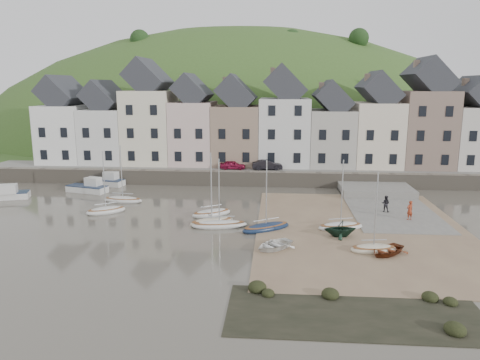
# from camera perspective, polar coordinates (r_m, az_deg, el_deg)

# --- Properties ---
(ground) EXTENTS (160.00, 160.00, 0.00)m
(ground) POSITION_cam_1_polar(r_m,az_deg,el_deg) (40.65, -0.69, -5.86)
(ground) COLOR #4C483C
(ground) RESTS_ON ground
(quay_land) EXTENTS (90.00, 30.00, 1.50)m
(quay_land) POSITION_cam_1_polar(r_m,az_deg,el_deg) (71.61, 1.68, 2.45)
(quay_land) COLOR #3A5722
(quay_land) RESTS_ON ground
(quay_street) EXTENTS (70.00, 7.00, 0.10)m
(quay_street) POSITION_cam_1_polar(r_m,az_deg,el_deg) (60.15, 1.11, 1.45)
(quay_street) COLOR slate
(quay_street) RESTS_ON quay_land
(seawall) EXTENTS (70.00, 1.20, 1.80)m
(seawall) POSITION_cam_1_polar(r_m,az_deg,el_deg) (56.85, 0.89, 0.17)
(seawall) COLOR slate
(seawall) RESTS_ON ground
(beach) EXTENTS (18.00, 26.00, 0.06)m
(beach) POSITION_cam_1_polar(r_m,az_deg,el_deg) (41.15, 14.84, -6.00)
(beach) COLOR #7C624B
(beach) RESTS_ON ground
(slipway) EXTENTS (8.00, 18.00, 0.12)m
(slipway) POSITION_cam_1_polar(r_m,az_deg,el_deg) (49.49, 17.81, -3.15)
(slipway) COLOR slate
(slipway) RESTS_ON ground
(hillside) EXTENTS (134.40, 84.00, 84.00)m
(hillside) POSITION_cam_1_polar(r_m,az_deg,el_deg) (103.48, -0.35, -5.29)
(hillside) COLOR #3A5722
(hillside) RESTS_ON ground
(townhouse_terrace) EXTENTS (61.05, 8.00, 13.93)m
(townhouse_terrace) POSITION_cam_1_polar(r_m,az_deg,el_deg) (62.80, 2.95, 7.18)
(townhouse_terrace) COLOR white
(townhouse_terrace) RESTS_ON quay_land
(sailboat_0) EXTENTS (4.41, 1.89, 6.32)m
(sailboat_0) POSITION_cam_1_polar(r_m,az_deg,el_deg) (50.68, -14.33, -2.37)
(sailboat_0) COLOR silver
(sailboat_0) RESTS_ON ground
(sailboat_1) EXTENTS (4.01, 3.39, 6.32)m
(sailboat_1) POSITION_cam_1_polar(r_m,az_deg,el_deg) (46.83, -16.29, -3.62)
(sailboat_1) COLOR silver
(sailboat_1) RESTS_ON ground
(sailboat_2) EXTENTS (4.34, 3.37, 6.32)m
(sailboat_2) POSITION_cam_1_polar(r_m,az_deg,el_deg) (41.43, -3.52, -5.16)
(sailboat_2) COLOR beige
(sailboat_2) RESTS_ON ground
(sailboat_3) EXTENTS (4.16, 3.44, 6.32)m
(sailboat_3) POSITION_cam_1_polar(r_m,az_deg,el_deg) (44.17, -3.56, -4.08)
(sailboat_3) COLOR silver
(sailboat_3) RESTS_ON ground
(sailboat_4) EXTENTS (5.08, 2.46, 6.32)m
(sailboat_4) POSITION_cam_1_polar(r_m,az_deg,el_deg) (40.59, -2.57, -5.52)
(sailboat_4) COLOR silver
(sailboat_4) RESTS_ON ground
(sailboat_5) EXTENTS (4.70, 3.81, 6.32)m
(sailboat_5) POSITION_cam_1_polar(r_m,az_deg,el_deg) (39.85, 3.24, -5.85)
(sailboat_5) COLOR #142441
(sailboat_5) RESTS_ON ground
(sailboat_6) EXTENTS (4.31, 2.59, 6.32)m
(sailboat_6) POSITION_cam_1_polar(r_m,az_deg,el_deg) (40.96, 12.36, -5.62)
(sailboat_6) COLOR silver
(sailboat_6) RESTS_ON ground
(sailboat_7) EXTENTS (3.70, 2.01, 6.32)m
(sailboat_7) POSITION_cam_1_polar(r_m,az_deg,el_deg) (36.14, 16.24, -8.18)
(sailboat_7) COLOR beige
(sailboat_7) RESTS_ON ground
(motorboat_0) EXTENTS (5.13, 2.96, 1.70)m
(motorboat_0) POSITION_cam_1_polar(r_m,az_deg,el_deg) (56.47, -18.27, -0.83)
(motorboat_0) COLOR silver
(motorboat_0) RESTS_ON ground
(motorboat_1) EXTENTS (5.66, 3.34, 1.70)m
(motorboat_1) POSITION_cam_1_polar(r_m,az_deg,el_deg) (56.43, -27.24, -1.56)
(motorboat_1) COLOR silver
(motorboat_1) RESTS_ON ground
(motorboat_2) EXTENTS (4.91, 2.69, 1.70)m
(motorboat_2) POSITION_cam_1_polar(r_m,az_deg,el_deg) (59.54, -16.19, -0.08)
(motorboat_2) COLOR silver
(motorboat_2) RESTS_ON ground
(rowboat_white) EXTENTS (3.98, 3.98, 0.68)m
(rowboat_white) POSITION_cam_1_polar(r_m,az_deg,el_deg) (35.27, 4.22, -8.00)
(rowboat_white) COLOR white
(rowboat_white) RESTS_ON beach
(rowboat_green) EXTENTS (2.90, 2.60, 1.38)m
(rowboat_green) POSITION_cam_1_polar(r_m,az_deg,el_deg) (38.72, 12.31, -5.88)
(rowboat_green) COLOR black
(rowboat_green) RESTS_ON beach
(rowboat_red) EXTENTS (3.91, 3.90, 0.67)m
(rowboat_red) POSITION_cam_1_polar(r_m,az_deg,el_deg) (35.78, 17.74, -8.26)
(rowboat_red) COLOR brown
(rowboat_red) RESTS_ON beach
(person_red) EXTENTS (0.78, 0.68, 1.79)m
(person_red) POSITION_cam_1_polar(r_m,az_deg,el_deg) (44.96, 20.31, -3.54)
(person_red) COLOR maroon
(person_red) RESTS_ON slipway
(person_dark) EXTENTS (0.96, 0.87, 1.62)m
(person_dark) POSITION_cam_1_polar(r_m,az_deg,el_deg) (47.00, 17.61, -2.81)
(person_dark) COLOR black
(person_dark) RESTS_ON slipway
(car_left) EXTENTS (3.28, 1.34, 1.11)m
(car_left) POSITION_cam_1_polar(r_m,az_deg,el_deg) (59.23, -0.92, 1.88)
(car_left) COLOR maroon
(car_left) RESTS_ON quay_street
(car_right) EXTENTS (3.97, 1.71, 1.27)m
(car_right) POSITION_cam_1_polar(r_m,az_deg,el_deg) (58.95, 3.40, 1.89)
(car_right) COLOR black
(car_right) RESTS_ON quay_street
(shore_rocks) EXTENTS (14.00, 6.03, 0.74)m
(shore_rocks) POSITION_cam_1_polar(r_m,az_deg,el_deg) (27.43, 14.15, -14.99)
(shore_rocks) COLOR black
(shore_rocks) RESTS_ON ground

